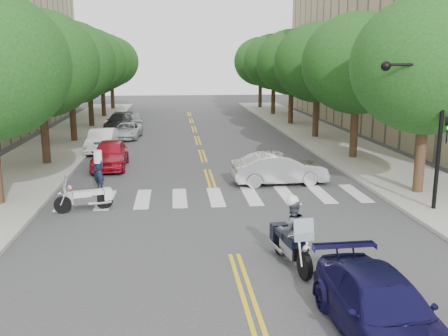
{
  "coord_description": "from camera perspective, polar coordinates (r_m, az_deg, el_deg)",
  "views": [
    {
      "loc": [
        -1.75,
        -14.09,
        5.77
      ],
      "look_at": [
        0.34,
        6.37,
        1.3
      ],
      "focal_mm": 40.0,
      "sensor_mm": 36.0,
      "label": 1
    }
  ],
  "objects": [
    {
      "name": "parked_car_a",
      "position": [
        27.76,
        -12.89,
        1.55
      ],
      "size": [
        1.84,
        4.47,
        1.52
      ],
      "primitive_type": "imported",
      "rotation": [
        0.0,
        0.0,
        0.01
      ],
      "color": "#AC1224",
      "rests_on": "ground"
    },
    {
      "name": "tree_l_2",
      "position": [
        36.77,
        -17.25,
        11.39
      ],
      "size": [
        6.4,
        6.4,
        8.45
      ],
      "color": "#382316",
      "rests_on": "ground"
    },
    {
      "name": "tree_r_3",
      "position": [
        45.33,
        7.78,
        11.88
      ],
      "size": [
        6.4,
        6.4,
        8.45
      ],
      "color": "#382316",
      "rests_on": "ground"
    },
    {
      "name": "motorcycle_parked",
      "position": [
        20.18,
        -15.2,
        -3.31
      ],
      "size": [
        2.18,
        0.98,
        1.45
      ],
      "rotation": [
        0.0,
        0.0,
        1.87
      ],
      "color": "black",
      "rests_on": "ground"
    },
    {
      "name": "officer_standing",
      "position": [
        22.92,
        -14.13,
        -0.41
      ],
      "size": [
        0.75,
        0.76,
        1.78
      ],
      "primitive_type": "imported",
      "rotation": [
        0.0,
        0.0,
        -0.82
      ],
      "color": "black",
      "rests_on": "ground"
    },
    {
      "name": "tree_l_4",
      "position": [
        52.56,
        -13.84,
        11.69
      ],
      "size": [
        6.4,
        6.4,
        8.45
      ],
      "color": "#382316",
      "rests_on": "ground"
    },
    {
      "name": "convertible",
      "position": [
        23.66,
        6.36,
        -0.09
      ],
      "size": [
        4.56,
        1.78,
        1.48
      ],
      "primitive_type": "imported",
      "rotation": [
        0.0,
        0.0,
        1.62
      ],
      "color": "#B2B2B4",
      "rests_on": "ground"
    },
    {
      "name": "traffic_signal_pole",
      "position": [
        20.08,
        22.44,
        5.48
      ],
      "size": [
        2.82,
        0.42,
        6.0
      ],
      "color": "black",
      "rests_on": "ground"
    },
    {
      "name": "sidewalk_right",
      "position": [
        38.23,
        11.36,
        3.46
      ],
      "size": [
        5.0,
        60.0,
        0.15
      ],
      "primitive_type": "cube",
      "color": "#9E9991",
      "rests_on": "ground"
    },
    {
      "name": "tree_r_5",
      "position": [
        61.01,
        4.21,
        12.03
      ],
      "size": [
        6.4,
        6.4,
        8.45
      ],
      "color": "#382316",
      "rests_on": "ground"
    },
    {
      "name": "parked_car_d",
      "position": [
        43.05,
        -11.92,
        5.2
      ],
      "size": [
        2.31,
        4.78,
        1.34
      ],
      "primitive_type": "imported",
      "rotation": [
        0.0,
        0.0,
        -0.09
      ],
      "color": "black",
      "rests_on": "ground"
    },
    {
      "name": "ground",
      "position": [
        15.32,
        1.16,
        -9.87
      ],
      "size": [
        140.0,
        140.0,
        0.0
      ],
      "primitive_type": "plane",
      "color": "#38383A",
      "rests_on": "ground"
    },
    {
      "name": "tree_r_0",
      "position": [
        22.69,
        22.28,
        10.82
      ],
      "size": [
        6.4,
        6.4,
        8.45
      ],
      "color": "#382316",
      "rests_on": "ground"
    },
    {
      "name": "parked_car_e",
      "position": [
        45.25,
        -10.23,
        5.52
      ],
      "size": [
        1.73,
        3.65,
        1.21
      ],
      "primitive_type": "imported",
      "rotation": [
        0.0,
        0.0,
        0.09
      ],
      "color": "gray",
      "rests_on": "ground"
    },
    {
      "name": "motorcycle_police",
      "position": [
        14.43,
        7.67,
        -7.48
      ],
      "size": [
        0.95,
        2.55,
        2.08
      ],
      "rotation": [
        0.0,
        0.0,
        3.29
      ],
      "color": "black",
      "rests_on": "ground"
    },
    {
      "name": "tree_r_2",
      "position": [
        37.6,
        10.68,
        11.73
      ],
      "size": [
        6.4,
        6.4,
        8.45
      ],
      "color": "#382316",
      "rests_on": "ground"
    },
    {
      "name": "tree_l_5",
      "position": [
        60.5,
        -12.81,
        11.77
      ],
      "size": [
        6.4,
        6.4,
        8.45
      ],
      "color": "#382316",
      "rests_on": "ground"
    },
    {
      "name": "parked_car_b",
      "position": [
        32.8,
        -13.77,
        3.07
      ],
      "size": [
        1.61,
        4.45,
        1.46
      ],
      "primitive_type": "imported",
      "rotation": [
        0.0,
        0.0,
        -0.01
      ],
      "color": "silver",
      "rests_on": "ground"
    },
    {
      "name": "sedan_blue",
      "position": [
        11.31,
        17.56,
        -15.12
      ],
      "size": [
        2.06,
        4.74,
        1.36
      ],
      "primitive_type": "imported",
      "rotation": [
        0.0,
        0.0,
        0.04
      ],
      "color": "#110E3C",
      "rests_on": "ground"
    },
    {
      "name": "tree_r_4",
      "position": [
        53.15,
        5.73,
        11.98
      ],
      "size": [
        6.4,
        6.4,
        8.45
      ],
      "color": "#382316",
      "rests_on": "ground"
    },
    {
      "name": "tree_l_1",
      "position": [
        28.96,
        -20.33,
        11.09
      ],
      "size": [
        6.4,
        6.4,
        8.45
      ],
      "color": "#382316",
      "rests_on": "ground"
    },
    {
      "name": "tree_l_3",
      "position": [
        44.65,
        -15.25,
        11.57
      ],
      "size": [
        6.4,
        6.4,
        8.45
      ],
      "color": "#382316",
      "rests_on": "ground"
    },
    {
      "name": "tree_r_1",
      "position": [
        30.0,
        15.05,
        11.44
      ],
      "size": [
        6.4,
        6.4,
        8.45
      ],
      "color": "#382316",
      "rests_on": "ground"
    },
    {
      "name": "parked_car_c",
      "position": [
        38.1,
        -11.01,
        4.21
      ],
      "size": [
        2.26,
        4.32,
        1.16
      ],
      "primitive_type": "imported",
      "rotation": [
        0.0,
        0.0,
        -0.08
      ],
      "color": "#B7B9C0",
      "rests_on": "ground"
    },
    {
      "name": "sidewalk_left",
      "position": [
        37.35,
        -17.77,
        2.91
      ],
      "size": [
        5.0,
        60.0,
        0.15
      ],
      "primitive_type": "cube",
      "color": "#9E9991",
      "rests_on": "ground"
    }
  ]
}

